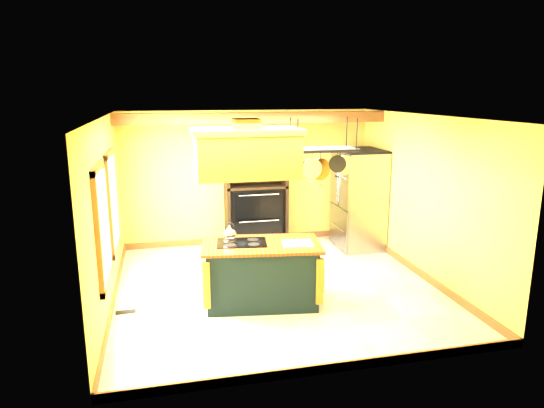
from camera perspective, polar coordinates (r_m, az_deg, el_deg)
name	(u,v)px	position (r m, az deg, el deg)	size (l,w,h in m)	color
floor	(277,287)	(7.87, 0.53, -9.76)	(5.00, 5.00, 0.00)	beige
ceiling	(277,116)	(7.26, 0.58, 10.27)	(5.00, 5.00, 0.00)	white
wall_back	(248,178)	(9.85, -2.84, 3.11)	(5.00, 0.02, 2.70)	gold
wall_front	(332,259)	(5.15, 7.10, -6.41)	(5.00, 0.02, 2.70)	gold
wall_left	(106,214)	(7.30, -18.90, -1.16)	(0.02, 5.00, 2.70)	gold
wall_right	(424,198)	(8.38, 17.42, 0.73)	(0.02, 5.00, 2.70)	gold
ceiling_beam	(255,118)	(8.92, -2.01, 10.10)	(5.00, 0.15, 0.20)	brown
window_near	(103,226)	(6.51, -19.30, -2.41)	(0.06, 1.06, 1.56)	brown
window_far	(112,202)	(7.87, -18.26, 0.26)	(0.06, 1.06, 1.56)	brown
kitchen_island	(261,273)	(7.16, -1.26, -8.10)	(1.81, 1.17, 1.11)	black
range_hood	(247,152)	(6.69, -3.00, 6.17)	(1.48, 0.84, 0.80)	#A16728
pot_rack	(323,157)	(6.98, 5.99, 5.56)	(1.03, 0.48, 0.91)	black
refrigerator	(358,201)	(9.73, 10.14, 0.32)	(0.83, 0.98, 1.93)	gray
hutch	(256,204)	(9.74, -1.94, -0.02)	(1.22, 0.56, 2.16)	black
floor_register	(126,312)	(7.35, -16.83, -12.05)	(0.28, 0.12, 0.01)	black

